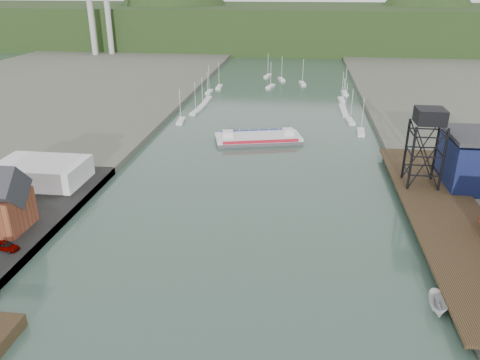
% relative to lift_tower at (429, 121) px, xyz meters
% --- Properties ---
extents(east_pier, '(14.00, 70.00, 2.45)m').
position_rel_lift_tower_xyz_m(east_pier, '(2.00, -13.00, -13.75)').
color(east_pier, black).
rests_on(east_pier, ground).
extents(white_shed, '(18.00, 12.00, 4.50)m').
position_rel_lift_tower_xyz_m(white_shed, '(-79.00, -8.00, -11.80)').
color(white_shed, silver).
rests_on(white_shed, west_quay).
extents(lift_tower, '(6.50, 6.50, 16.00)m').
position_rel_lift_tower_xyz_m(lift_tower, '(0.00, 0.00, 0.00)').
color(lift_tower, black).
rests_on(lift_tower, east_pier).
extents(marina_sailboats, '(57.71, 92.65, 0.90)m').
position_rel_lift_tower_xyz_m(marina_sailboats, '(-34.92, 80.46, -15.30)').
color(marina_sailboats, silver).
rests_on(marina_sailboats, ground).
extents(smokestacks, '(11.20, 8.20, 60.00)m').
position_rel_lift_tower_xyz_m(smokestacks, '(-141.00, 174.50, 14.35)').
color(smokestacks, '#A6A6A1').
rests_on(smokestacks, ground).
extents(distant_hills, '(500.00, 120.00, 80.00)m').
position_rel_lift_tower_xyz_m(distant_hills, '(-38.98, 243.35, -5.27)').
color(distant_hills, '#1E3216').
rests_on(distant_hills, ground).
extents(chain_ferry, '(25.01, 14.99, 3.37)m').
position_rel_lift_tower_xyz_m(chain_ferry, '(-36.51, 29.80, -14.68)').
color(chain_ferry, '#47474A').
rests_on(chain_ferry, ground).
extents(motorboat, '(2.42, 5.57, 2.10)m').
position_rel_lift_tower_xyz_m(motorboat, '(-5.78, -39.17, -14.60)').
color(motorboat, silver).
rests_on(motorboat, ground).
extents(car_west_a, '(4.60, 2.76, 1.47)m').
position_rel_lift_tower_xyz_m(car_west_a, '(-70.66, -34.54, -13.31)').
color(car_west_a, '#999999').
rests_on(car_west_a, west_quay).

